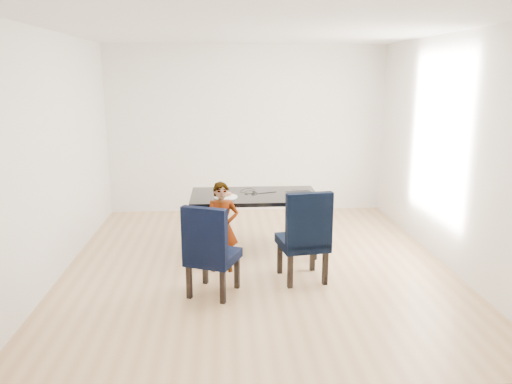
{
  "coord_description": "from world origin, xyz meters",
  "views": [
    {
      "loc": [
        -0.39,
        -5.63,
        2.23
      ],
      "look_at": [
        0.0,
        0.2,
        0.85
      ],
      "focal_mm": 35.0,
      "sensor_mm": 36.0,
      "label": 1
    }
  ],
  "objects": [
    {
      "name": "chair_left",
      "position": [
        -0.51,
        -0.77,
        0.49
      ],
      "size": [
        0.62,
        0.63,
        0.97
      ],
      "primitive_type": "cube",
      "rotation": [
        0.0,
        0.0,
        -0.4
      ],
      "color": "black",
      "rests_on": "floor"
    },
    {
      "name": "child",
      "position": [
        -0.41,
        -0.15,
        0.52
      ],
      "size": [
        0.4,
        0.27,
        1.05
      ],
      "primitive_type": "imported",
      "rotation": [
        0.0,
        0.0,
        -0.05
      ],
      "color": "red",
      "rests_on": "floor"
    },
    {
      "name": "wall_back",
      "position": [
        0.0,
        2.5,
        1.35
      ],
      "size": [
        4.5,
        0.01,
        2.7
      ],
      "primitive_type": "cube",
      "color": "white",
      "rests_on": "ground"
    },
    {
      "name": "floor",
      "position": [
        0.0,
        0.0,
        -0.01
      ],
      "size": [
        4.5,
        5.0,
        0.01
      ],
      "primitive_type": "cube",
      "color": "tan",
      "rests_on": "ground"
    },
    {
      "name": "laptop",
      "position": [
        0.55,
        0.56,
        0.76
      ],
      "size": [
        0.35,
        0.27,
        0.03
      ],
      "primitive_type": "imported",
      "rotation": [
        0.0,
        0.0,
        3.36
      ],
      "color": "black",
      "rests_on": "dining_table"
    },
    {
      "name": "wall_right",
      "position": [
        2.25,
        0.0,
        1.35
      ],
      "size": [
        0.01,
        5.0,
        2.7
      ],
      "primitive_type": "cube",
      "color": "white",
      "rests_on": "ground"
    },
    {
      "name": "plate",
      "position": [
        -0.36,
        0.35,
        0.76
      ],
      "size": [
        0.34,
        0.34,
        0.02
      ],
      "primitive_type": "cylinder",
      "rotation": [
        0.0,
        0.0,
        -0.18
      ],
      "color": "white",
      "rests_on": "dining_table"
    },
    {
      "name": "cable_tangle",
      "position": [
        -0.04,
        0.54,
        0.75
      ],
      "size": [
        0.17,
        0.17,
        0.01
      ],
      "primitive_type": "torus",
      "rotation": [
        0.0,
        0.0,
        0.08
      ],
      "color": "black",
      "rests_on": "dining_table"
    },
    {
      "name": "dining_table",
      "position": [
        0.0,
        0.5,
        0.38
      ],
      "size": [
        1.6,
        0.9,
        0.75
      ],
      "primitive_type": "cube",
      "color": "black",
      "rests_on": "floor"
    },
    {
      "name": "wall_front",
      "position": [
        0.0,
        -2.5,
        1.35
      ],
      "size": [
        4.5,
        0.01,
        2.7
      ],
      "primitive_type": "cube",
      "color": "white",
      "rests_on": "ground"
    },
    {
      "name": "ceiling",
      "position": [
        0.0,
        0.0,
        2.71
      ],
      "size": [
        4.5,
        5.0,
        0.01
      ],
      "primitive_type": "cube",
      "color": "white",
      "rests_on": "wall_back"
    },
    {
      "name": "chair_right",
      "position": [
        0.47,
        -0.46,
        0.52
      ],
      "size": [
        0.57,
        0.59,
        1.04
      ],
      "primitive_type": "cube",
      "rotation": [
        0.0,
        0.0,
        0.16
      ],
      "color": "black",
      "rests_on": "floor"
    },
    {
      "name": "wall_left",
      "position": [
        -2.25,
        0.0,
        1.35
      ],
      "size": [
        0.01,
        5.0,
        2.7
      ],
      "primitive_type": "cube",
      "color": "white",
      "rests_on": "ground"
    },
    {
      "name": "sandwich",
      "position": [
        -0.36,
        0.37,
        0.79
      ],
      "size": [
        0.16,
        0.1,
        0.06
      ],
      "primitive_type": "ellipsoid",
      "rotation": [
        0.0,
        0.0,
        0.29
      ],
      "color": "#A5673B",
      "rests_on": "plate"
    }
  ]
}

